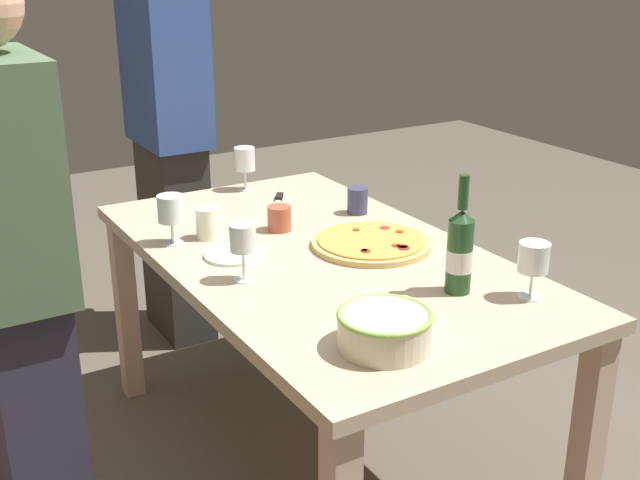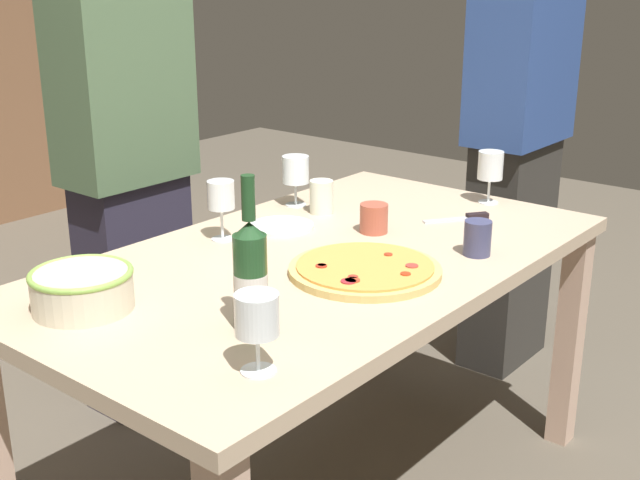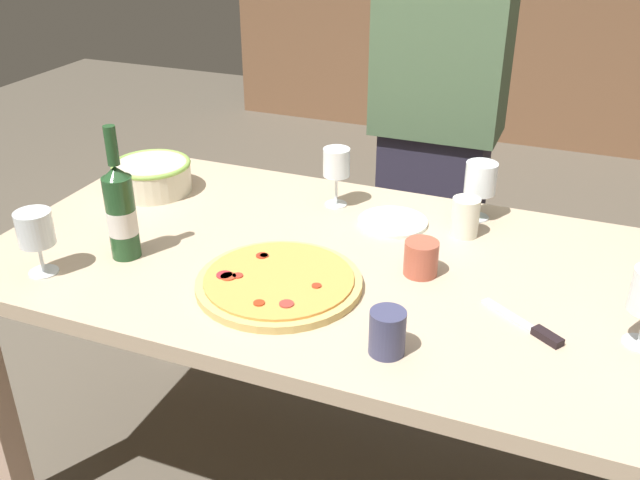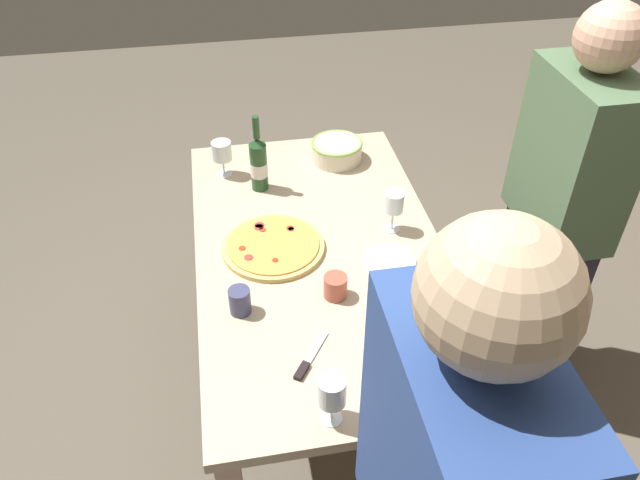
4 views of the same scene
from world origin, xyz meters
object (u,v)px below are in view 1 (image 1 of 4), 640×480
(dining_table, at_px, (320,281))
(cup_amber, at_px, (357,201))
(side_plate, at_px, (234,255))
(wine_glass_by_bottle, at_px, (534,259))
(pizza, at_px, (371,243))
(cup_ceramic, at_px, (279,218))
(pizza_knife, at_px, (278,201))
(person_guest_left, at_px, (169,135))
(wine_bottle, at_px, (460,250))
(wine_glass_far_right, at_px, (243,239))
(cup_spare, at_px, (207,223))
(serving_bowl, at_px, (384,328))
(wine_glass_far_left, at_px, (245,160))
(person_host, at_px, (15,283))
(wine_glass_near_pizza, at_px, (171,211))

(dining_table, xyz_separation_m, cup_amber, (0.26, -0.31, 0.14))
(side_plate, bearing_deg, wine_glass_by_bottle, -141.01)
(pizza, height_order, cup_ceramic, cup_ceramic)
(side_plate, xyz_separation_m, pizza_knife, (0.40, -0.36, 0.00))
(pizza_knife, distance_m, person_guest_left, 0.68)
(wine_bottle, bearing_deg, wine_glass_far_right, 51.57)
(wine_glass_by_bottle, height_order, side_plate, wine_glass_by_bottle)
(cup_amber, bearing_deg, wine_bottle, 168.92)
(cup_amber, xyz_separation_m, pizza_knife, (0.25, 0.18, -0.04))
(pizza_knife, bearing_deg, cup_spare, 120.19)
(cup_amber, distance_m, person_guest_left, 0.97)
(person_guest_left, bearing_deg, pizza_knife, 12.53)
(cup_ceramic, xyz_separation_m, side_plate, (-0.13, 0.23, -0.04))
(serving_bowl, distance_m, pizza_knife, 1.15)
(wine_glass_far_right, xyz_separation_m, side_plate, (0.18, -0.05, -0.12))
(wine_glass_by_bottle, bearing_deg, pizza, 15.41)
(side_plate, bearing_deg, wine_bottle, -143.34)
(wine_glass_far_left, height_order, person_host, person_host)
(cup_ceramic, height_order, side_plate, cup_ceramic)
(dining_table, bearing_deg, pizza, -100.81)
(cup_amber, bearing_deg, side_plate, 105.45)
(pizza, bearing_deg, person_host, 84.20)
(dining_table, distance_m, wine_glass_far_right, 0.37)
(wine_bottle, bearing_deg, wine_glass_by_bottle, -132.68)
(serving_bowl, xyz_separation_m, cup_spare, (0.89, 0.06, 0.00))
(dining_table, distance_m, person_guest_left, 1.19)
(cup_ceramic, bearing_deg, pizza, -147.92)
(wine_glass_by_bottle, xyz_separation_m, cup_amber, (0.83, 0.00, -0.07))
(dining_table, xyz_separation_m, side_plate, (0.11, 0.23, 0.10))
(side_plate, relative_size, person_host, 0.11)
(dining_table, xyz_separation_m, wine_glass_far_right, (-0.07, 0.29, 0.21))
(cup_spare, bearing_deg, pizza_knife, -59.81)
(person_guest_left, bearing_deg, cup_ceramic, -0.03)
(dining_table, height_order, pizza, pizza)
(person_guest_left, bearing_deg, wine_bottle, 5.75)
(wine_glass_near_pizza, bearing_deg, serving_bowl, -169.34)
(serving_bowl, height_order, wine_glass_far_right, wine_glass_far_right)
(serving_bowl, bearing_deg, wine_glass_far_right, 11.47)
(serving_bowl, bearing_deg, cup_ceramic, -11.74)
(cup_ceramic, bearing_deg, pizza_knife, -27.20)
(cup_ceramic, distance_m, cup_spare, 0.24)
(pizza, distance_m, side_plate, 0.43)
(serving_bowl, xyz_separation_m, person_guest_left, (1.76, -0.15, 0.09))
(side_plate, bearing_deg, wine_glass_far_left, -28.78)
(cup_spare, xyz_separation_m, person_host, (-0.23, 0.63, 0.02))
(wine_glass_far_right, bearing_deg, person_guest_left, -11.80)
(serving_bowl, bearing_deg, person_host, 45.80)
(wine_glass_far_left, bearing_deg, cup_ceramic, 167.38)
(dining_table, height_order, wine_bottle, wine_bottle)
(dining_table, xyz_separation_m, pizza, (-0.03, -0.17, 0.10))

